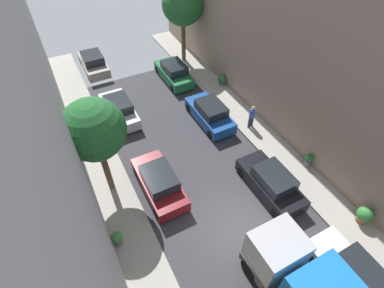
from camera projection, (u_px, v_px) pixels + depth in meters
ground at (241, 229)px, 14.83m from camera, size 32.00×32.00×0.00m
sidewalk_left at (149, 275)px, 13.15m from camera, size 2.00×44.00×0.15m
sidewalk_right at (316, 190)px, 16.40m from camera, size 2.00×44.00×0.15m
parked_car_left_3 at (159, 183)px, 15.96m from camera, size 1.78×4.20×1.57m
parked_car_left_4 at (119, 109)px, 20.41m from camera, size 1.78×4.20×1.57m
parked_car_left_5 at (93, 63)px, 24.79m from camera, size 1.78×4.20×1.57m
parked_car_right_1 at (354, 277)px, 12.47m from camera, size 1.78×4.20×1.57m
parked_car_right_2 at (271, 183)px, 15.96m from camera, size 1.78×4.20×1.57m
parked_car_right_3 at (210, 113)px, 20.10m from camera, size 1.78×4.20×1.57m
parked_car_right_4 at (174, 73)px, 23.73m from camera, size 1.78×4.20×1.57m
pedestrian at (252, 116)px, 19.36m from camera, size 0.40×0.36×1.72m
street_tree_0 at (94, 130)px, 13.36m from camera, size 3.01×3.01×5.88m
street_tree_1 at (183, 4)px, 22.89m from camera, size 3.32×3.32×6.48m
potted_plant_0 at (365, 215)px, 14.56m from camera, size 0.78×0.78×1.03m
potted_plant_2 at (222, 80)px, 23.20m from camera, size 0.63×0.63×0.85m
potted_plant_3 at (309, 160)px, 17.25m from camera, size 0.49×0.49×0.87m
potted_plant_4 at (117, 238)px, 13.79m from camera, size 0.54×0.54×0.86m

